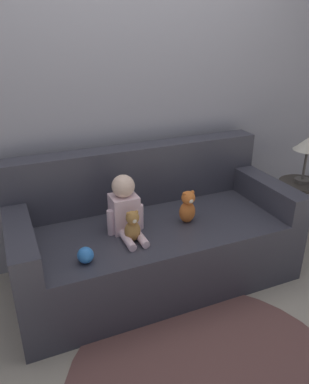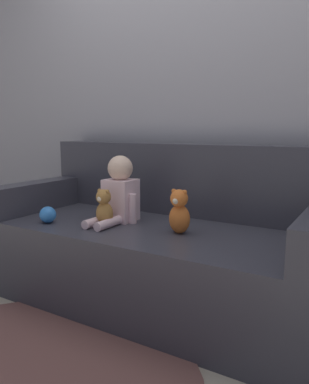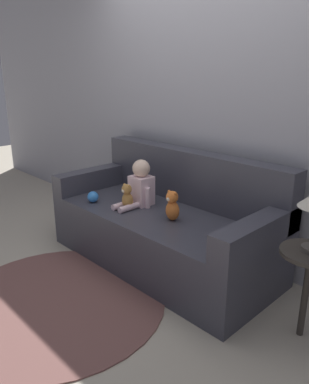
{
  "view_description": "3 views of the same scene",
  "coord_description": "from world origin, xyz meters",
  "views": [
    {
      "loc": [
        -0.91,
        -2.09,
        1.72
      ],
      "look_at": [
        -0.02,
        -0.01,
        0.7
      ],
      "focal_mm": 35.0,
      "sensor_mm": 36.0,
      "label": 1
    },
    {
      "loc": [
        1.07,
        -1.79,
        1.01
      ],
      "look_at": [
        0.02,
        -0.03,
        0.66
      ],
      "focal_mm": 35.0,
      "sensor_mm": 36.0,
      "label": 2
    },
    {
      "loc": [
        2.02,
        -2.03,
        1.56
      ],
      "look_at": [
        0.01,
        -0.09,
        0.65
      ],
      "focal_mm": 35.0,
      "sensor_mm": 36.0,
      "label": 3
    }
  ],
  "objects": [
    {
      "name": "couch",
      "position": [
        0.0,
        0.05,
        0.32
      ],
      "size": [
        1.95,
        0.88,
        0.92
      ],
      "color": "#383842",
      "rests_on": "ground_plane"
    },
    {
      "name": "toy_ball",
      "position": [
        -0.56,
        -0.28,
        0.51
      ],
      "size": [
        0.1,
        0.1,
        0.1
      ],
      "color": "#337FDB",
      "rests_on": "couch"
    },
    {
      "name": "plush_toy_side",
      "position": [
        0.2,
        -0.08,
        0.58
      ],
      "size": [
        0.11,
        0.11,
        0.24
      ],
      "color": "orange",
      "rests_on": "couch"
    },
    {
      "name": "person_baby",
      "position": [
        -0.23,
        -0.02,
        0.63
      ],
      "size": [
        0.25,
        0.36,
        0.39
      ],
      "color": "silver",
      "rests_on": "couch"
    },
    {
      "name": "ground_plane",
      "position": [
        0.0,
        0.0,
        0.0
      ],
      "size": [
        12.0,
        12.0,
        0.0
      ],
      "primitive_type": "plane",
      "color": "#B7AD99"
    },
    {
      "name": "teddy_bear_brown",
      "position": [
        -0.23,
        -0.17,
        0.57
      ],
      "size": [
        0.1,
        0.1,
        0.21
      ],
      "color": "#AD7A3D",
      "rests_on": "couch"
    },
    {
      "name": "wall_back",
      "position": [
        0.0,
        0.52,
        1.3
      ],
      "size": [
        8.0,
        0.05,
        2.6
      ],
      "color": "#93939E",
      "rests_on": "ground_plane"
    }
  ]
}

